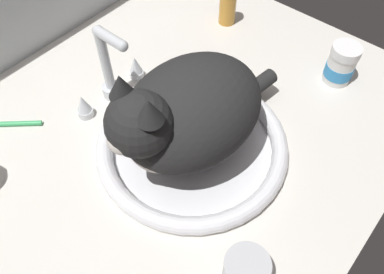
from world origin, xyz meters
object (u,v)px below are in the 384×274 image
(faucet, at_px, (109,73))
(amber_bottle, at_px, (228,4))
(cat, at_px, (184,114))
(sink_basin, at_px, (192,145))
(pill_bottle, at_px, (341,65))
(metal_jar, at_px, (245,272))

(faucet, distance_m, amber_bottle, 0.36)
(faucet, distance_m, cat, 0.22)
(sink_basin, relative_size, faucet, 2.03)
(cat, distance_m, pill_bottle, 0.40)
(faucet, relative_size, amber_bottle, 1.63)
(cat, relative_size, pill_bottle, 4.25)
(faucet, distance_m, metal_jar, 0.46)
(sink_basin, distance_m, amber_bottle, 0.41)
(amber_bottle, bearing_deg, cat, -153.62)
(amber_bottle, relative_size, metal_jar, 1.59)
(sink_basin, xyz_separation_m, faucet, (-0.00, 0.22, 0.05))
(faucet, relative_size, pill_bottle, 1.96)
(sink_basin, bearing_deg, metal_jar, -121.94)
(amber_bottle, relative_size, pill_bottle, 1.20)
(sink_basin, bearing_deg, amber_bottle, 27.71)
(pill_bottle, relative_size, metal_jar, 1.32)
(faucet, bearing_deg, amber_bottle, -4.46)
(faucet, bearing_deg, sink_basin, -90.00)
(sink_basin, relative_size, amber_bottle, 3.32)
(cat, height_order, metal_jar, cat)
(pill_bottle, bearing_deg, sink_basin, 161.10)
(amber_bottle, bearing_deg, pill_bottle, -91.55)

